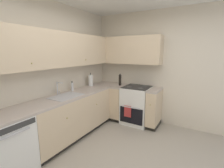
% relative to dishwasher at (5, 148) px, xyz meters
% --- Properties ---
extents(wall_back, '(4.05, 0.05, 2.63)m').
position_rel_dishwasher_xyz_m(wall_back, '(0.85, 0.33, 0.89)').
color(wall_back, beige).
rests_on(wall_back, ground_plane).
extents(wall_right, '(0.05, 3.58, 2.63)m').
position_rel_dishwasher_xyz_m(wall_right, '(2.85, -1.44, 0.89)').
color(wall_right, beige).
rests_on(wall_right, ground_plane).
extents(dishwasher, '(0.60, 0.63, 0.85)m').
position_rel_dishwasher_xyz_m(dishwasher, '(0.00, 0.00, 0.00)').
color(dishwasher, white).
rests_on(dishwasher, ground_plane).
extents(lower_cabinets_back, '(1.92, 0.62, 0.85)m').
position_rel_dishwasher_xyz_m(lower_cabinets_back, '(1.27, 0.00, 0.00)').
color(lower_cabinets_back, beige).
rests_on(lower_cabinets_back, ground_plane).
extents(countertop_back, '(3.13, 0.60, 0.03)m').
position_rel_dishwasher_xyz_m(countertop_back, '(1.26, 0.00, 0.44)').
color(countertop_back, '#B7A89E').
rests_on(countertop_back, lower_cabinets_back).
extents(lower_cabinets_right, '(0.62, 1.12, 0.85)m').
position_rel_dishwasher_xyz_m(lower_cabinets_right, '(2.53, -0.84, 0.00)').
color(lower_cabinets_right, beige).
rests_on(lower_cabinets_right, ground_plane).
extents(countertop_right, '(0.60, 1.12, 0.03)m').
position_rel_dishwasher_xyz_m(countertop_right, '(2.53, -0.84, 0.44)').
color(countertop_right, '#B7A89E').
rests_on(countertop_right, lower_cabinets_right).
extents(oven_range, '(0.68, 0.62, 1.03)m').
position_rel_dishwasher_xyz_m(oven_range, '(2.55, -0.88, 0.02)').
color(oven_range, white).
rests_on(oven_range, ground_plane).
extents(upper_cabinets_back, '(2.81, 0.34, 0.64)m').
position_rel_dishwasher_xyz_m(upper_cabinets_back, '(1.10, 0.14, 1.32)').
color(upper_cabinets_back, beige).
extents(upper_cabinets_right, '(0.32, 1.67, 0.64)m').
position_rel_dishwasher_xyz_m(upper_cabinets_right, '(2.67, -0.53, 1.32)').
color(upper_cabinets_right, beige).
extents(sink, '(0.60, 0.40, 0.10)m').
position_rel_dishwasher_xyz_m(sink, '(1.12, -0.03, 0.42)').
color(sink, '#B7B7BC').
rests_on(sink, countertop_back).
extents(faucet, '(0.07, 0.16, 0.26)m').
position_rel_dishwasher_xyz_m(faucet, '(1.12, 0.18, 0.61)').
color(faucet, silver).
rests_on(faucet, countertop_back).
extents(soap_bottle, '(0.05, 0.05, 0.21)m').
position_rel_dishwasher_xyz_m(soap_bottle, '(1.50, 0.18, 0.55)').
color(soap_bottle, silver).
rests_on(soap_bottle, countertop_back).
extents(paper_towel_roll, '(0.11, 0.11, 0.33)m').
position_rel_dishwasher_xyz_m(paper_towel_roll, '(2.11, 0.16, 0.59)').
color(paper_towel_roll, white).
rests_on(paper_towel_roll, countertop_back).
extents(oil_bottle, '(0.06, 0.06, 0.29)m').
position_rel_dishwasher_xyz_m(oil_bottle, '(2.53, -0.43, 0.59)').
color(oil_bottle, black).
rests_on(oil_bottle, countertop_right).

